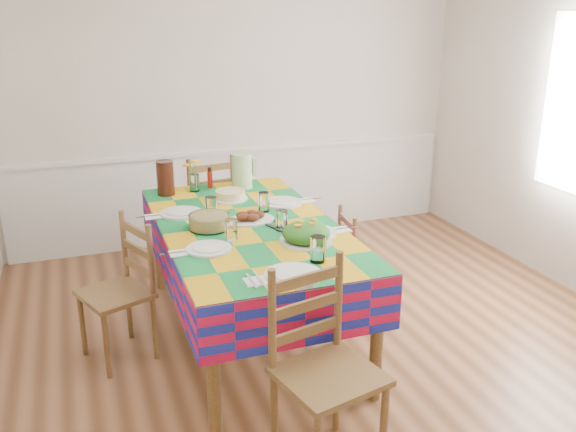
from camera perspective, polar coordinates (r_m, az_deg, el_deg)
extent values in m
cube|color=brown|center=(4.20, 4.99, -13.49)|extent=(4.50, 5.00, 0.04)
cube|color=beige|center=(5.99, -4.82, 10.46)|extent=(4.50, 0.04, 2.70)
cube|color=white|center=(6.02, -4.58, 6.15)|extent=(4.41, 0.06, 0.04)
cube|color=white|center=(6.15, -4.51, 2.09)|extent=(4.41, 0.03, 0.90)
cylinder|color=brown|center=(3.36, -7.00, -14.25)|extent=(0.08, 0.08, 0.79)
cylinder|color=brown|center=(3.65, 8.31, -11.38)|extent=(0.08, 0.08, 0.79)
cylinder|color=brown|center=(5.10, -12.01, -2.54)|extent=(0.08, 0.08, 0.79)
cylinder|color=brown|center=(5.30, -1.57, -1.30)|extent=(0.08, 0.08, 0.79)
cube|color=brown|center=(4.14, -3.76, -1.13)|extent=(1.10, 2.10, 0.04)
cube|color=red|center=(4.13, -3.77, -0.82)|extent=(1.15, 2.14, 0.01)
cube|color=red|center=(4.09, -11.49, -3.96)|extent=(0.01, 2.14, 0.33)
cube|color=red|center=(4.37, 3.54, -2.05)|extent=(0.01, 2.14, 0.33)
cube|color=red|center=(3.27, 1.60, -9.63)|extent=(1.15, 0.01, 0.33)
cube|color=red|center=(5.17, -7.03, 1.20)|extent=(1.15, 0.01, 0.33)
cylinder|color=white|center=(3.34, 0.51, -5.53)|extent=(0.32, 0.32, 0.02)
cylinder|color=white|center=(3.33, 0.51, -5.34)|extent=(0.23, 0.23, 0.01)
cylinder|color=white|center=(3.50, 2.82, -3.12)|extent=(0.09, 0.09, 0.15)
cube|color=white|center=(3.28, -3.02, -6.12)|extent=(0.12, 0.12, 0.01)
cube|color=silver|center=(3.27, -3.43, -6.08)|extent=(0.01, 0.20, 0.00)
cube|color=silver|center=(3.28, -2.63, -5.97)|extent=(0.01, 0.24, 0.00)
cylinder|color=white|center=(3.72, -7.43, -3.05)|extent=(0.28, 0.28, 0.01)
cylinder|color=white|center=(3.72, -7.44, -2.90)|extent=(0.20, 0.20, 0.01)
cylinder|color=white|center=(3.85, -5.33, -1.26)|extent=(0.08, 0.08, 0.13)
cube|color=white|center=(3.69, -10.24, -3.45)|extent=(0.10, 0.10, 0.01)
cube|color=silver|center=(3.69, -10.56, -3.41)|extent=(0.18, 0.01, 0.00)
cube|color=silver|center=(3.69, -9.93, -3.34)|extent=(0.21, 0.01, 0.00)
cylinder|color=white|center=(4.39, -9.96, 0.28)|extent=(0.30, 0.30, 0.02)
cylinder|color=white|center=(4.38, -9.96, 0.42)|extent=(0.21, 0.21, 0.01)
cylinder|color=white|center=(4.28, -7.19, 0.84)|extent=(0.08, 0.08, 0.14)
cube|color=white|center=(4.36, -12.54, -0.06)|extent=(0.11, 0.11, 0.01)
cube|color=silver|center=(4.36, -12.83, -0.02)|extent=(0.19, 0.01, 0.00)
cube|color=silver|center=(4.36, -12.25, 0.04)|extent=(0.22, 0.01, 0.00)
cylinder|color=white|center=(3.95, 2.52, -1.55)|extent=(0.29, 0.29, 0.01)
cylinder|color=white|center=(3.95, 2.52, -1.40)|extent=(0.20, 0.20, 0.01)
cylinder|color=white|center=(3.98, -0.59, -0.41)|extent=(0.08, 0.08, 0.14)
cube|color=white|center=(4.03, 5.05, -1.28)|extent=(0.11, 0.11, 0.01)
cube|color=silver|center=(4.02, 4.78, -1.24)|extent=(0.18, 0.01, 0.00)
cube|color=silver|center=(4.03, 5.33, -1.17)|extent=(0.21, 0.01, 0.00)
cylinder|color=white|center=(4.56, -0.53, 1.28)|extent=(0.30, 0.30, 0.02)
cylinder|color=white|center=(4.55, -0.53, 1.41)|extent=(0.21, 0.21, 0.01)
cylinder|color=white|center=(4.36, -2.29, 1.33)|extent=(0.08, 0.08, 0.14)
cube|color=white|center=(4.62, 1.79, 1.48)|extent=(0.11, 0.11, 0.01)
cube|color=silver|center=(4.61, 1.53, 1.51)|extent=(0.19, 0.01, 0.00)
cube|color=silver|center=(4.63, 2.04, 1.57)|extent=(0.22, 0.01, 0.00)
ellipsoid|color=white|center=(4.18, -3.57, -0.40)|extent=(0.34, 0.25, 0.02)
ellipsoid|color=#321008|center=(4.19, -2.79, 0.12)|extent=(0.09, 0.08, 0.05)
ellipsoid|color=#321008|center=(4.21, -3.46, 0.24)|extent=(0.09, 0.08, 0.05)
ellipsoid|color=#321008|center=(4.19, -4.28, 0.09)|extent=(0.09, 0.08, 0.05)
ellipsoid|color=#321008|center=(4.14, -4.22, -0.14)|extent=(0.09, 0.08, 0.05)
ellipsoid|color=#321008|center=(4.13, -3.34, -0.15)|extent=(0.09, 0.08, 0.05)
cylinder|color=white|center=(3.81, 1.71, -2.33)|extent=(0.33, 0.33, 0.02)
ellipsoid|color=#134D16|center=(3.79, 1.71, -1.59)|extent=(0.30, 0.30, 0.13)
cube|color=orange|center=(3.72, 0.95, -0.92)|extent=(0.04, 0.03, 0.01)
cube|color=orange|center=(3.79, 1.23, -0.52)|extent=(0.05, 0.05, 0.01)
cube|color=orange|center=(3.75, 2.23, -0.77)|extent=(0.03, 0.04, 0.01)
cube|color=orange|center=(3.82, 2.47, -0.37)|extent=(0.04, 0.05, 0.01)
cylinder|color=white|center=(4.06, -7.38, -0.52)|extent=(0.27, 0.27, 0.10)
cylinder|color=#CDBB6C|center=(4.06, -7.38, -0.53)|extent=(0.25, 0.25, 0.08)
cylinder|color=white|center=(4.67, -5.41, 1.60)|extent=(0.27, 0.27, 0.01)
cylinder|color=beige|center=(4.66, -5.43, 2.04)|extent=(0.23, 0.23, 0.06)
cube|color=black|center=(4.04, -1.24, -1.12)|extent=(0.15, 0.35, 0.01)
cube|color=black|center=(4.08, -0.53, -0.91)|extent=(0.07, 0.37, 0.01)
cylinder|color=white|center=(4.90, -8.76, 3.08)|extent=(0.08, 0.08, 0.14)
cylinder|color=#307A28|center=(4.88, -9.05, 3.60)|extent=(0.01, 0.01, 0.20)
ellipsoid|color=orange|center=(4.85, -9.52, 4.72)|extent=(0.06, 0.06, 0.02)
cylinder|color=#307A28|center=(4.90, -8.61, 3.68)|extent=(0.01, 0.01, 0.20)
ellipsoid|color=orange|center=(4.89, -8.42, 5.11)|extent=(0.06, 0.06, 0.02)
cylinder|color=#307A28|center=(4.87, -8.74, 3.58)|extent=(0.01, 0.01, 0.20)
ellipsoid|color=orange|center=(4.81, -8.76, 5.07)|extent=(0.06, 0.06, 0.02)
cylinder|color=#AD1A0D|center=(4.97, -7.32, 3.59)|extent=(0.04, 0.04, 0.17)
cylinder|color=#AACE91|center=(4.94, -4.35, 4.25)|extent=(0.17, 0.17, 0.28)
cylinder|color=black|center=(4.83, -11.41, 3.50)|extent=(0.13, 0.13, 0.27)
cube|color=white|center=(3.20, 1.49, -6.57)|extent=(0.10, 0.03, 0.02)
cylinder|color=brown|center=(3.23, 8.94, -19.04)|extent=(0.04, 0.04, 0.50)
cylinder|color=brown|center=(3.27, -1.30, -18.18)|extent=(0.04, 0.04, 0.50)
cylinder|color=brown|center=(3.46, 4.60, -15.94)|extent=(0.04, 0.04, 0.50)
cube|color=brown|center=(3.08, 3.88, -14.72)|extent=(0.56, 0.54, 0.03)
cylinder|color=brown|center=(2.99, -1.49, -9.93)|extent=(0.04, 0.04, 0.56)
cylinder|color=brown|center=(3.19, 4.73, -8.00)|extent=(0.04, 0.04, 0.56)
cube|color=brown|center=(3.14, 1.71, -10.75)|extent=(0.40, 0.11, 0.06)
cube|color=brown|center=(3.07, 1.74, -8.39)|extent=(0.40, 0.11, 0.06)
cube|color=brown|center=(3.01, 1.76, -5.93)|extent=(0.40, 0.11, 0.06)
cylinder|color=brown|center=(5.84, -6.45, -1.02)|extent=(0.04, 0.04, 0.49)
cylinder|color=brown|center=(5.72, -10.10, -1.62)|extent=(0.04, 0.04, 0.49)
cylinder|color=brown|center=(5.52, -5.05, -2.18)|extent=(0.04, 0.04, 0.49)
cylinder|color=brown|center=(5.39, -8.90, -2.86)|extent=(0.04, 0.04, 0.49)
cube|color=brown|center=(5.53, -7.74, 0.63)|extent=(0.51, 0.49, 0.03)
cylinder|color=brown|center=(5.34, -5.17, 2.95)|extent=(0.04, 0.04, 0.54)
cylinder|color=brown|center=(5.22, -9.15, 2.38)|extent=(0.04, 0.04, 0.54)
cube|color=brown|center=(5.31, -7.09, 1.54)|extent=(0.39, 0.07, 0.05)
cube|color=brown|center=(5.27, -7.15, 3.01)|extent=(0.39, 0.07, 0.05)
cube|color=brown|center=(5.23, -7.21, 4.50)|extent=(0.39, 0.07, 0.05)
cylinder|color=brown|center=(4.34, -18.68, -9.64)|extent=(0.04, 0.04, 0.45)
cylinder|color=brown|center=(4.05, -16.61, -11.60)|extent=(0.04, 0.04, 0.45)
cylinder|color=brown|center=(4.46, -14.66, -8.43)|extent=(0.04, 0.04, 0.45)
cylinder|color=brown|center=(4.17, -12.36, -10.23)|extent=(0.04, 0.04, 0.45)
cube|color=brown|center=(4.14, -15.87, -7.04)|extent=(0.53, 0.54, 0.03)
cylinder|color=brown|center=(4.27, -15.07, -2.73)|extent=(0.04, 0.04, 0.50)
cylinder|color=brown|center=(3.97, -12.71, -4.20)|extent=(0.04, 0.04, 0.50)
cube|color=brown|center=(4.16, -13.82, -4.71)|extent=(0.15, 0.34, 0.05)
cube|color=brown|center=(4.11, -13.96, -3.05)|extent=(0.15, 0.34, 0.05)
cube|color=brown|center=(4.06, -14.11, -1.36)|extent=(0.15, 0.34, 0.05)
cylinder|color=brown|center=(4.61, 9.63, -7.46)|extent=(0.03, 0.03, 0.40)
cylinder|color=brown|center=(4.87, 8.18, -5.87)|extent=(0.03, 0.03, 0.40)
cylinder|color=brown|center=(4.51, 6.09, -7.93)|extent=(0.03, 0.03, 0.40)
cylinder|color=brown|center=(4.78, 4.81, -6.27)|extent=(0.03, 0.03, 0.40)
cube|color=brown|center=(4.60, 7.29, -4.48)|extent=(0.39, 0.41, 0.03)
cylinder|color=brown|center=(4.33, 6.17, -2.99)|extent=(0.03, 0.03, 0.44)
cylinder|color=brown|center=(4.61, 4.85, -1.56)|extent=(0.03, 0.03, 0.44)
cube|color=brown|center=(4.50, 5.46, -3.30)|extent=(0.05, 0.32, 0.04)
cube|color=brown|center=(4.46, 5.50, -1.94)|extent=(0.05, 0.32, 0.04)
cube|color=brown|center=(4.42, 5.55, -0.55)|extent=(0.05, 0.32, 0.04)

